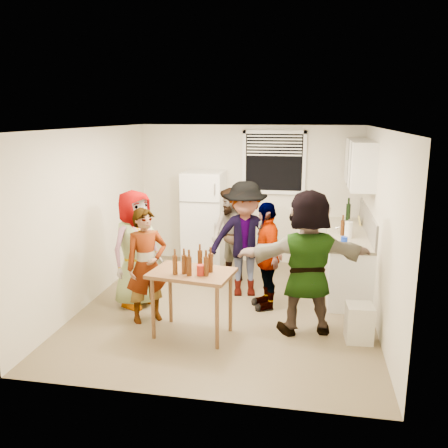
% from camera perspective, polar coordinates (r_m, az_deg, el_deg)
% --- Properties ---
extents(room, '(4.00, 4.50, 2.50)m').
position_cam_1_polar(room, '(6.85, 0.37, -9.98)').
color(room, beige).
rests_on(room, ground).
extents(window, '(1.12, 0.10, 1.06)m').
position_cam_1_polar(window, '(8.48, 6.03, 7.38)').
color(window, white).
rests_on(window, room).
extents(refrigerator, '(0.70, 0.70, 1.70)m').
position_cam_1_polar(refrigerator, '(8.49, -2.41, 0.61)').
color(refrigerator, white).
rests_on(refrigerator, ground).
extents(counter_lower, '(0.60, 2.20, 0.86)m').
position_cam_1_polar(counter_lower, '(7.72, 14.47, -4.32)').
color(counter_lower, white).
rests_on(counter_lower, ground).
extents(countertop, '(0.64, 2.22, 0.04)m').
position_cam_1_polar(countertop, '(7.60, 14.66, -1.08)').
color(countertop, beige).
rests_on(countertop, counter_lower).
extents(backsplash, '(0.03, 2.20, 0.36)m').
position_cam_1_polar(backsplash, '(7.58, 16.89, 0.30)').
color(backsplash, '#B4AEA6').
rests_on(backsplash, countertop).
extents(upper_cabinets, '(0.34, 1.60, 0.70)m').
position_cam_1_polar(upper_cabinets, '(7.63, 16.00, 7.07)').
color(upper_cabinets, white).
rests_on(upper_cabinets, room).
extents(kettle, '(0.26, 0.24, 0.18)m').
position_cam_1_polar(kettle, '(7.46, 14.36, -1.16)').
color(kettle, silver).
rests_on(kettle, countertop).
extents(paper_towel, '(0.11, 0.11, 0.24)m').
position_cam_1_polar(paper_towel, '(7.25, 14.70, -1.59)').
color(paper_towel, white).
rests_on(paper_towel, countertop).
extents(wine_bottle, '(0.08, 0.08, 0.30)m').
position_cam_1_polar(wine_bottle, '(8.34, 14.65, 0.31)').
color(wine_bottle, black).
rests_on(wine_bottle, countertop).
extents(beer_bottle_counter, '(0.06, 0.06, 0.23)m').
position_cam_1_polar(beer_bottle_counter, '(7.36, 14.02, -1.34)').
color(beer_bottle_counter, '#47230C').
rests_on(beer_bottle_counter, countertop).
extents(blue_cup, '(0.09, 0.09, 0.13)m').
position_cam_1_polar(blue_cup, '(6.80, 14.22, -2.52)').
color(blue_cup, '#1032C6').
rests_on(blue_cup, countertop).
extents(picture_frame, '(0.02, 0.17, 0.14)m').
position_cam_1_polar(picture_frame, '(8.11, 15.99, 0.38)').
color(picture_frame, '#E7D360').
rests_on(picture_frame, countertop).
extents(trash_bin, '(0.33, 0.33, 0.46)m').
position_cam_1_polar(trash_bin, '(6.04, 15.95, -11.20)').
color(trash_bin, beige).
rests_on(trash_bin, ground).
extents(serving_table, '(1.06, 0.79, 0.83)m').
position_cam_1_polar(serving_table, '(6.09, -3.77, -13.09)').
color(serving_table, brown).
rests_on(serving_table, ground).
extents(beer_bottle_table, '(0.06, 0.06, 0.23)m').
position_cam_1_polar(beer_bottle_table, '(5.64, -4.19, -6.20)').
color(beer_bottle_table, '#47230C').
rests_on(beer_bottle_table, serving_table).
extents(red_cup, '(0.09, 0.09, 0.12)m').
position_cam_1_polar(red_cup, '(5.64, -2.82, -6.16)').
color(red_cup, maroon).
rests_on(red_cup, serving_table).
extents(guest_grey, '(1.86, 1.52, 0.53)m').
position_cam_1_polar(guest_grey, '(7.07, -10.30, -9.45)').
color(guest_grey, gray).
rests_on(guest_grey, ground).
extents(guest_stripe, '(1.36, 1.55, 0.36)m').
position_cam_1_polar(guest_stripe, '(6.54, -9.05, -11.30)').
color(guest_stripe, '#141933').
rests_on(guest_stripe, ground).
extents(guest_back_left, '(1.57, 1.65, 0.58)m').
position_cam_1_polar(guest_back_left, '(7.88, 0.84, -6.83)').
color(guest_back_left, brown).
rests_on(guest_back_left, ground).
extents(guest_back_right, '(1.42, 1.91, 0.64)m').
position_cam_1_polar(guest_back_right, '(7.33, 2.47, -8.40)').
color(guest_back_right, '#3F3F43').
rests_on(guest_back_right, ground).
extents(guest_black, '(1.74, 1.36, 0.37)m').
position_cam_1_polar(guest_black, '(6.90, 4.97, -9.86)').
color(guest_black, black).
rests_on(guest_black, ground).
extents(guest_orange, '(2.10, 2.19, 0.54)m').
position_cam_1_polar(guest_orange, '(6.25, 9.66, -12.53)').
color(guest_orange, '#F6A358').
rests_on(guest_orange, ground).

